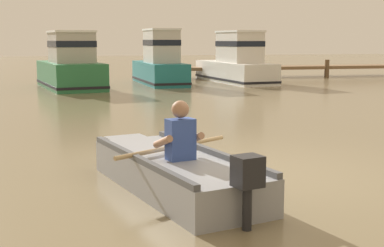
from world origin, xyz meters
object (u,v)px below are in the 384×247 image
(moored_boat_teal, at_px, (160,64))
(moored_boat_green, at_px, (71,67))
(moored_boat_white, at_px, (236,63))
(rowboat_with_person, at_px, (173,170))

(moored_boat_teal, bearing_deg, moored_boat_green, -162.06)
(moored_boat_white, bearing_deg, rowboat_with_person, -110.42)
(moored_boat_green, bearing_deg, rowboat_with_person, -85.75)
(moored_boat_teal, bearing_deg, moored_boat_white, 5.65)
(moored_boat_green, relative_size, moored_boat_white, 0.84)
(moored_boat_green, distance_m, moored_boat_teal, 4.05)
(moored_boat_green, xyz_separation_m, moored_boat_teal, (3.86, 1.25, 0.03))
(moored_boat_teal, xyz_separation_m, moored_boat_white, (3.63, 0.36, -0.02))
(rowboat_with_person, relative_size, moored_boat_green, 0.73)
(moored_boat_teal, distance_m, moored_boat_white, 3.64)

